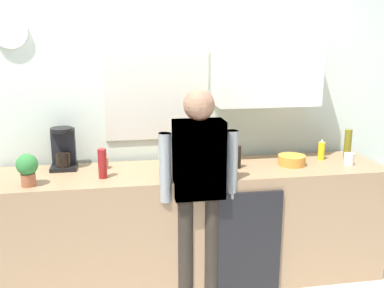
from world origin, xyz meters
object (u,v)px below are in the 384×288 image
cup_blue_mug (194,160)px  person_guest (199,180)px  bottle_olive_oil (348,144)px  mixing_bowl (292,160)px  coffee_maker (63,150)px  bottle_clear_soda (221,147)px  bottle_red_vinegar (102,164)px  potted_plant (27,168)px  person_at_sink (199,180)px  cup_terracotta_mug (103,163)px  bottle_dark_sauce (238,157)px  cup_white_mug (349,159)px  dish_soap (321,151)px  storage_canister (206,161)px

cup_blue_mug → person_guest: size_ratio=0.06×
bottle_olive_oil → mixing_bowl: 0.56m
coffee_maker → cup_blue_mug: coffee_maker is taller
bottle_clear_soda → person_guest: size_ratio=0.17×
bottle_red_vinegar → potted_plant: size_ratio=0.96×
person_at_sink → cup_terracotta_mug: bearing=140.9°
coffee_maker → bottle_dark_sauce: size_ratio=1.83×
cup_white_mug → person_guest: size_ratio=0.06×
coffee_maker → mixing_bowl: bearing=-7.2°
bottle_clear_soda → dish_soap: 0.86m
mixing_bowl → storage_canister: storage_canister is taller
potted_plant → storage_canister: size_ratio=1.35×
potted_plant → dish_soap: size_ratio=1.28×
bottle_olive_oil → cup_terracotta_mug: size_ratio=2.72×
bottle_red_vinegar → bottle_clear_soda: bearing=12.7°
potted_plant → dish_soap: (2.31, 0.28, -0.05)m
cup_white_mug → potted_plant: (-2.46, -0.10, 0.08)m
bottle_clear_soda → bottle_red_vinegar: size_ratio=1.27×
coffee_maker → cup_terracotta_mug: 0.33m
bottle_clear_soda → person_at_sink: (-0.26, -0.42, -0.12)m
dish_soap → storage_canister: dish_soap is taller
bottle_dark_sauce → person_at_sink: 0.46m
potted_plant → person_guest: size_ratio=0.14×
potted_plant → person_at_sink: person_at_sink is taller
dish_soap → person_guest: (-1.12, -0.39, -0.06)m
person_at_sink → dish_soap: bearing=13.0°
bottle_clear_soda → cup_terracotta_mug: size_ratio=3.04×
bottle_red_vinegar → dish_soap: bottle_red_vinegar is taller
potted_plant → dish_soap: potted_plant is taller
coffee_maker → dish_soap: bearing=-3.3°
cup_terracotta_mug → person_at_sink: 0.81m
cup_white_mug → mixing_bowl: size_ratio=0.43×
cup_terracotta_mug → storage_canister: 0.81m
bottle_olive_oil → mixing_bowl: size_ratio=1.14×
cup_blue_mug → bottle_clear_soda: bearing=8.8°
cup_white_mug → person_guest: 1.29m
bottle_clear_soda → mixing_bowl: bearing=-13.2°
coffee_maker → cup_white_mug: coffee_maker is taller
bottle_red_vinegar → bottle_dark_sauce: bottle_red_vinegar is taller
bottle_red_vinegar → person_at_sink: 0.72m
potted_plant → person_guest: person_guest is taller
person_guest → bottle_olive_oil: bearing=-145.7°
cup_white_mug → bottle_dark_sauce: bearing=175.9°
coffee_maker → dish_soap: coffee_maker is taller
bottle_dark_sauce → bottle_red_vinegar: bearing=-176.1°
bottle_dark_sauce → cup_terracotta_mug: size_ratio=1.96×
coffee_maker → bottle_red_vinegar: bearing=-45.2°
cup_terracotta_mug → storage_canister: bearing=-14.6°
cup_white_mug → cup_terracotta_mug: 1.97m
cup_white_mug → mixing_bowl: (-0.46, 0.07, -0.01)m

